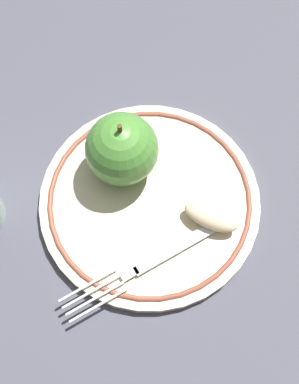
% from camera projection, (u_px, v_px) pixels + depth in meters
% --- Properties ---
extents(ground_plane, '(2.00, 2.00, 0.00)m').
position_uv_depth(ground_plane, '(147.00, 199.00, 0.61)').
color(ground_plane, '#4D4D5B').
extents(plate, '(0.25, 0.25, 0.01)m').
position_uv_depth(plate, '(150.00, 201.00, 0.60)').
color(plate, beige).
rests_on(plate, ground_plane).
extents(apple_red_whole, '(0.08, 0.08, 0.09)m').
position_uv_depth(apple_red_whole, '(122.00, 149.00, 0.57)').
color(apple_red_whole, '#509539').
rests_on(apple_red_whole, plate).
extents(apple_slice_front, '(0.06, 0.06, 0.02)m').
position_uv_depth(apple_slice_front, '(211.00, 217.00, 0.57)').
color(apple_slice_front, beige).
rests_on(apple_slice_front, plate).
extents(fork, '(0.03, 0.19, 0.00)m').
position_uv_depth(fork, '(150.00, 263.00, 0.56)').
color(fork, silver).
rests_on(fork, plate).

